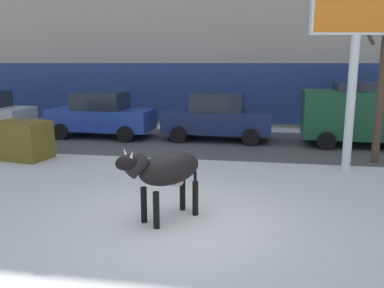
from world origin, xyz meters
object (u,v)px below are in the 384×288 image
object	(u,v)px
car_navy_sedan	(217,117)
bare_tree_right_lot	(382,77)
cow_black	(167,170)
dumpster	(21,140)
billboard	(358,13)
car_darkgreen_van	(369,113)
car_blue_sedan	(101,115)

from	to	relation	value
car_navy_sedan	bare_tree_right_lot	distance (m)	6.12
cow_black	car_navy_sedan	world-z (taller)	car_navy_sedan
cow_black	dumpster	distance (m)	7.11
car_navy_sedan	bare_tree_right_lot	size ratio (longest dim) A/B	0.85
car_navy_sedan	bare_tree_right_lot	bearing A→B (deg)	-28.21
cow_black	dumpster	bearing A→B (deg)	144.22
billboard	car_darkgreen_van	xyz separation A→B (m)	(1.41, 3.68, -3.07)
car_blue_sedan	dumpster	bearing A→B (deg)	-104.28
billboard	bare_tree_right_lot	size ratio (longest dim) A/B	1.12
car_blue_sedan	dumpster	size ratio (longest dim) A/B	2.50
cow_black	dumpster	xyz separation A→B (m)	(-5.76, 4.15, -0.39)
car_darkgreen_van	dumpster	world-z (taller)	car_darkgreen_van
cow_black	car_blue_sedan	bearing A→B (deg)	120.00
car_darkgreen_van	dumpster	bearing A→B (deg)	-160.67
cow_black	bare_tree_right_lot	distance (m)	7.81
car_navy_sedan	bare_tree_right_lot	world-z (taller)	bare_tree_right_lot
car_navy_sedan	dumpster	size ratio (longest dim) A/B	2.50
car_darkgreen_van	dumpster	size ratio (longest dim) A/B	2.74
car_blue_sedan	dumpster	world-z (taller)	car_blue_sedan
cow_black	dumpster	world-z (taller)	cow_black
car_navy_sedan	car_darkgreen_van	bearing A→B (deg)	-2.44
dumpster	cow_black	bearing A→B (deg)	-35.78
billboard	car_blue_sedan	world-z (taller)	billboard
cow_black	car_navy_sedan	bearing A→B (deg)	89.75
car_darkgreen_van	bare_tree_right_lot	xyz separation A→B (m)	(-0.36, -2.54, 1.36)
cow_black	car_blue_sedan	size ratio (longest dim) A/B	0.41
billboard	car_navy_sedan	size ratio (longest dim) A/B	1.31
billboard	car_blue_sedan	size ratio (longest dim) A/B	1.31
cow_black	bare_tree_right_lot	size ratio (longest dim) A/B	0.35
car_blue_sedan	car_navy_sedan	distance (m)	4.77
bare_tree_right_lot	dumpster	size ratio (longest dim) A/B	2.93
cow_black	car_blue_sedan	world-z (taller)	car_blue_sedan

